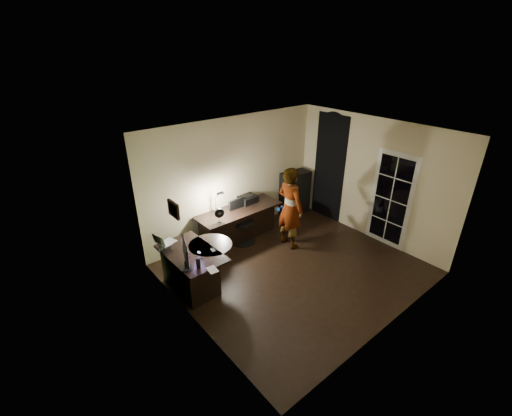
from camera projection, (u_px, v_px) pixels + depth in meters
floor at (295, 269)px, 6.82m from camera, size 4.50×4.00×0.01m
ceiling at (303, 134)px, 5.62m from camera, size 4.50×4.00×0.01m
wall_back at (234, 177)px, 7.61m from camera, size 4.50×0.01×2.70m
wall_front at (401, 257)px, 4.83m from camera, size 4.50×0.01×2.70m
wall_left at (190, 252)px, 4.94m from camera, size 0.01×4.00×2.70m
wall_right at (371, 179)px, 7.51m from camera, size 0.01×4.00×2.70m
green_wall_overlay at (190, 251)px, 4.95m from camera, size 0.00×4.00×2.70m
arched_doorway at (329, 168)px, 8.32m from camera, size 0.01×0.90×2.60m
french_door at (391, 200)px, 7.25m from camera, size 0.02×0.92×2.10m
framed_picture at (174, 209)px, 5.05m from camera, size 0.04×0.30×0.25m
desk_left at (193, 270)px, 6.17m from camera, size 0.83×1.32×0.75m
desk_right at (240, 224)px, 7.70m from camera, size 1.99×0.71×0.74m
cabinet at (295, 193)px, 8.79m from camera, size 0.78×0.43×1.13m
laptop_stand at (166, 246)px, 6.11m from camera, size 0.28×0.26×0.09m
laptop at (167, 238)px, 6.06m from camera, size 0.38×0.37×0.21m
monitor at (185, 259)px, 5.51m from camera, size 0.29×0.53×0.35m
mouse at (199, 252)px, 5.97m from camera, size 0.08×0.10×0.03m
phone at (213, 250)px, 6.07m from camera, size 0.09×0.13×0.01m
pen at (202, 258)px, 5.84m from camera, size 0.01×0.13×0.01m
speaker at (198, 263)px, 5.57m from camera, size 0.08×0.08×0.18m
notepad at (212, 270)px, 5.54m from camera, size 0.16×0.22×0.01m
desk_fan at (219, 215)px, 6.96m from camera, size 0.23×0.17×0.31m
headphones at (281, 208)px, 7.51m from camera, size 0.21×0.15×0.09m
printer at (248, 199)px, 7.83m from camera, size 0.42×0.33×0.18m
desk_lamp at (216, 201)px, 7.24m from camera, size 0.17×0.28×0.58m
office_chair at (243, 222)px, 7.54m from camera, size 0.57×0.57×0.97m
person at (290, 208)px, 7.24m from camera, size 0.43×0.65×1.81m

